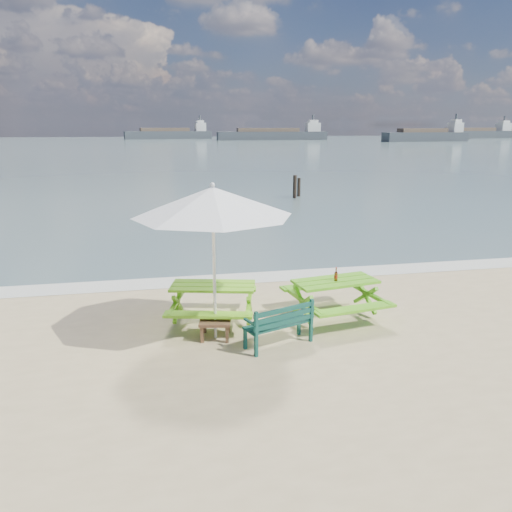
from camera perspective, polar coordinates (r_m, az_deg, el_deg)
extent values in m
plane|color=slate|center=(92.39, -10.09, 12.20)|extent=(300.00, 300.00, 0.00)
cube|color=silver|center=(12.67, -0.58, -2.49)|extent=(22.00, 0.90, 0.01)
cube|color=#6DBA1C|center=(9.70, -4.95, -3.43)|extent=(1.74, 1.11, 0.05)
cube|color=#6DBA1C|center=(10.51, -4.41, -3.71)|extent=(1.63, 0.65, 0.05)
cube|color=#6DBA1C|center=(9.10, -5.49, -6.71)|extent=(1.63, 0.65, 0.05)
cube|color=#6DBA1C|center=(9.83, -4.89, -5.66)|extent=(1.68, 1.23, 0.68)
cube|color=#5AB21B|center=(10.02, 9.08, -2.89)|extent=(1.74, 1.02, 0.05)
cube|color=#5AB21B|center=(10.75, 7.00, -3.30)|extent=(1.66, 0.55, 0.05)
cube|color=#5AB21B|center=(9.50, 11.29, -5.95)|extent=(1.66, 0.55, 0.05)
cube|color=#5AB21B|center=(10.15, 8.99, -5.09)|extent=(1.67, 1.16, 0.70)
cube|color=#0E3D34|center=(8.81, 2.55, -7.77)|extent=(1.30, 0.79, 0.04)
cube|color=#0E3D34|center=(8.58, 3.31, -6.87)|extent=(1.18, 0.47, 0.32)
cube|color=#0E3D34|center=(8.89, 2.53, -8.93)|extent=(1.23, 0.81, 0.39)
cube|color=brown|center=(9.13, -4.66, -7.36)|extent=(0.66, 0.66, 0.06)
cube|color=brown|center=(9.20, -4.64, -8.39)|extent=(0.58, 0.58, 0.31)
cylinder|color=silver|center=(8.80, -4.80, -1.31)|extent=(0.06, 0.06, 2.67)
cone|color=white|center=(8.55, -4.97, 6.22)|extent=(3.29, 3.29, 0.50)
cylinder|color=#934715|center=(9.96, 9.12, -2.35)|extent=(0.07, 0.07, 0.16)
cylinder|color=#934715|center=(9.92, 9.15, -1.52)|extent=(0.03, 0.03, 0.07)
cylinder|color=#B62414|center=(9.96, 9.12, -2.35)|extent=(0.07, 0.07, 0.06)
imported|color=tan|center=(23.38, -2.26, 4.44)|extent=(0.67, 0.52, 1.63)
cylinder|color=black|center=(26.66, 4.45, 7.69)|extent=(0.20, 0.20, 1.41)
cylinder|color=black|center=(27.36, 4.92, 7.63)|extent=(0.17, 0.17, 1.19)
cube|color=#3A3F44|center=(160.45, 23.59, 12.58)|extent=(28.16, 7.56, 2.20)
cube|color=silver|center=(167.65, 26.44, 13.08)|extent=(3.70, 3.41, 2.20)
cube|color=#3A3F44|center=(143.30, -9.98, 13.44)|extent=(23.92, 7.12, 2.20)
cube|color=silver|center=(144.98, -6.41, 14.44)|extent=(3.21, 3.35, 2.20)
cube|color=#3A3F44|center=(131.47, 1.87, 13.54)|extent=(28.27, 4.51, 2.20)
cube|color=silver|center=(134.09, 6.51, 14.42)|extent=(3.44, 3.06, 2.20)
cube|color=#3A3F44|center=(126.28, 18.77, 12.74)|extent=(20.59, 4.82, 2.20)
cube|color=silver|center=(130.52, 21.83, 13.49)|extent=(2.57, 3.10, 2.20)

